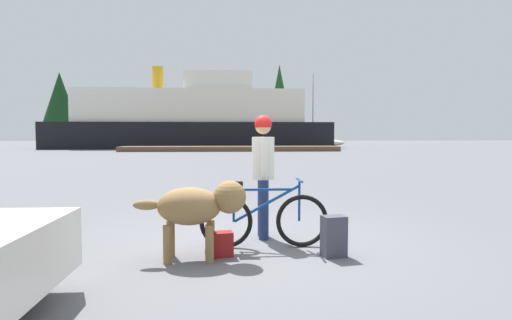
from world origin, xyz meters
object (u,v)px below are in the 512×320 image
object	(u,v)px
person_cyclist	(263,164)
ferry_boat	(193,120)
backpack	(334,236)
sailboat_moored	(313,142)
bicycle	(263,219)
handbag_pannier	(219,244)
dog	(198,206)

from	to	relation	value
person_cyclist	ferry_boat	bearing A→B (deg)	96.22
backpack	sailboat_moored	xyz separation A→B (m)	(7.92, 41.23, 0.25)
person_cyclist	sailboat_moored	bearing A→B (deg)	77.79
bicycle	sailboat_moored	size ratio (longest dim) A/B	0.21
bicycle	ferry_boat	bearing A→B (deg)	96.07
person_cyclist	handbag_pannier	bearing A→B (deg)	-123.75
person_cyclist	sailboat_moored	distance (m)	41.17
backpack	handbag_pannier	size ratio (longest dim) A/B	1.56
dog	sailboat_moored	size ratio (longest dim) A/B	0.17
dog	handbag_pannier	bearing A→B (deg)	22.16
dog	bicycle	bearing A→B (deg)	30.52
dog	backpack	world-z (taller)	dog
bicycle	dog	bearing A→B (deg)	-149.48
dog	handbag_pannier	size ratio (longest dim) A/B	4.16
backpack	ferry_boat	bearing A→B (deg)	97.20
dog	backpack	bearing A→B (deg)	0.58
bicycle	sailboat_moored	xyz separation A→B (m)	(8.75, 40.77, 0.12)
ferry_boat	dog	bearing A→B (deg)	-85.20
sailboat_moored	backpack	bearing A→B (deg)	-100.88
person_cyclist	sailboat_moored	xyz separation A→B (m)	(8.71, 40.24, -0.57)
person_cyclist	backpack	distance (m)	1.51
backpack	person_cyclist	bearing A→B (deg)	128.31
person_cyclist	backpack	size ratio (longest dim) A/B	3.52
bicycle	sailboat_moored	distance (m)	41.69
backpack	ferry_boat	distance (m)	39.15
person_cyclist	handbag_pannier	distance (m)	1.43
handbag_pannier	ferry_boat	size ratio (longest dim) A/B	0.01
bicycle	person_cyclist	xyz separation A→B (m)	(0.04, 0.53, 0.69)
dog	handbag_pannier	world-z (taller)	dog
bicycle	backpack	xyz separation A→B (m)	(0.83, -0.46, -0.13)
bicycle	handbag_pannier	distance (m)	0.72
bicycle	ferry_boat	size ratio (longest dim) A/B	0.06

